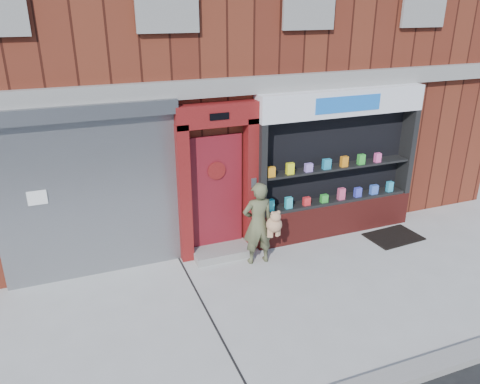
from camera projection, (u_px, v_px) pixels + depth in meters
ground at (299, 295)px, 7.75m from camera, size 80.00×80.00×0.00m
curb at (380, 384)px, 5.87m from camera, size 60.00×0.30×0.12m
building at (190, 24)px, 11.41m from camera, size 12.00×8.16×8.00m
shutter_bay at (88, 183)px, 7.75m from camera, size 3.10×0.30×3.04m
red_door_bay at (218, 182)px, 8.55m from camera, size 1.52×0.58×2.90m
pharmacy_bay at (336, 170)px, 9.38m from camera, size 3.50×0.41×3.00m
woman at (259, 223)px, 8.45m from camera, size 0.68×0.53×1.58m
doormat at (393, 237)px, 9.65m from camera, size 1.11×0.82×0.03m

